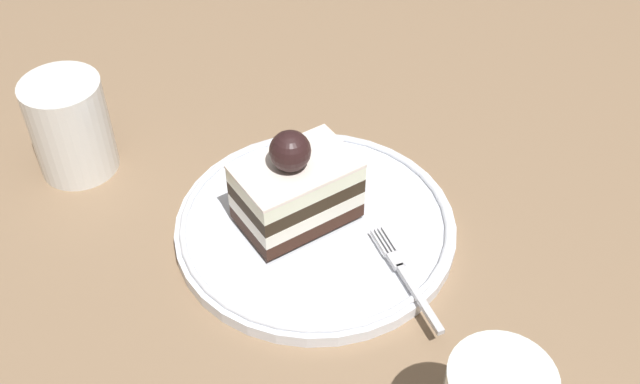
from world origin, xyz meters
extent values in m
plane|color=#896C4F|center=(0.00, 0.00, 0.00)|extent=(2.40, 2.40, 0.00)
cylinder|color=white|center=(-0.01, 0.00, 0.01)|extent=(0.25, 0.25, 0.01)
torus|color=white|center=(-0.01, 0.00, 0.01)|extent=(0.24, 0.24, 0.01)
cube|color=black|center=(0.00, 0.01, 0.02)|extent=(0.07, 0.10, 0.01)
cube|color=white|center=(0.00, 0.01, 0.04)|extent=(0.07, 0.10, 0.01)
cube|color=black|center=(0.00, 0.01, 0.05)|extent=(0.07, 0.10, 0.01)
cube|color=white|center=(0.00, 0.01, 0.07)|extent=(0.07, 0.10, 0.01)
cube|color=white|center=(0.00, 0.01, 0.08)|extent=(0.07, 0.10, 0.00)
sphere|color=black|center=(0.00, 0.02, 0.09)|extent=(0.03, 0.03, 0.03)
cube|color=silver|center=(-0.13, -0.02, 0.02)|extent=(0.07, 0.02, 0.00)
cube|color=silver|center=(-0.09, -0.03, 0.02)|extent=(0.02, 0.01, 0.00)
cube|color=silver|center=(-0.07, -0.04, 0.02)|extent=(0.03, 0.01, 0.00)
cube|color=silver|center=(-0.07, -0.04, 0.02)|extent=(0.03, 0.01, 0.00)
cube|color=silver|center=(-0.07, -0.03, 0.02)|extent=(0.03, 0.01, 0.00)
cube|color=silver|center=(-0.07, -0.03, 0.02)|extent=(0.03, 0.01, 0.00)
cylinder|color=white|center=(0.18, 0.15, 0.05)|extent=(0.07, 0.07, 0.10)
cylinder|color=#B7232D|center=(0.18, 0.15, 0.02)|extent=(0.07, 0.07, 0.04)
camera|label=1|loc=(-0.42, 0.24, 0.50)|focal=42.92mm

